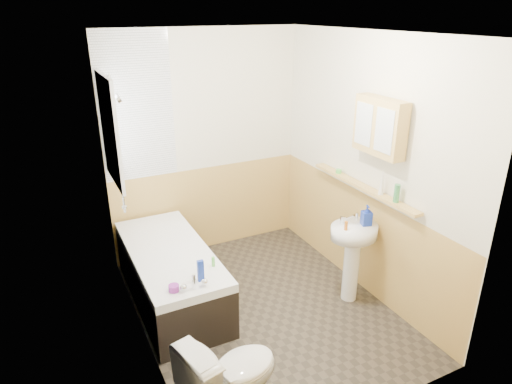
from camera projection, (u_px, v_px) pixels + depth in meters
floor at (263, 308)px, 4.37m from camera, size 2.80×2.80×0.00m
ceiling at (265, 33)px, 3.43m from camera, size 2.80×2.80×0.00m
wall_back at (205, 146)px, 5.07m from camera, size 2.20×0.02×2.50m
wall_front at (372, 264)px, 2.73m from camera, size 2.20×0.02×2.50m
wall_left at (133, 211)px, 3.44m from camera, size 0.02×2.80×2.50m
wall_right at (367, 168)px, 4.36m from camera, size 0.02×2.80×2.50m
wainscot_right at (358, 238)px, 4.63m from camera, size 0.01×2.80×1.00m
wainscot_front at (359, 360)px, 3.03m from camera, size 2.20×0.01×1.00m
wainscot_back at (209, 208)px, 5.33m from camera, size 2.20×0.01×1.00m
tile_cladding_left at (136, 211)px, 3.45m from camera, size 0.01×2.80×2.50m
tile_return_back at (136, 107)px, 4.56m from camera, size 0.75×0.01×1.50m
window at (111, 130)px, 4.09m from camera, size 0.03×0.79×0.99m
bathtub at (171, 274)px, 4.39m from camera, size 0.70×1.63×0.70m
shower_riser at (117, 135)px, 3.96m from camera, size 0.11×0.08×1.26m
toilet at (232, 377)px, 3.09m from camera, size 0.79×0.56×0.70m
sink at (353, 247)px, 4.32m from camera, size 0.46×0.38×0.90m
pine_shelf at (362, 187)px, 4.35m from camera, size 0.10×1.46×0.03m
medicine_cabinet at (380, 127)px, 3.95m from camera, size 0.14×0.55×0.50m
foam_can at (397, 193)px, 3.94m from camera, size 0.05×0.05×0.16m
green_bottle at (382, 182)px, 4.09m from camera, size 0.06×0.06×0.25m
black_jar at (339, 171)px, 4.66m from camera, size 0.07×0.07×0.04m
soap_bottle at (366, 220)px, 4.23m from camera, size 0.14×0.21×0.09m
clear_bottle at (346, 226)px, 4.13m from camera, size 0.03×0.03×0.09m
blue_gel at (201, 271)px, 3.77m from camera, size 0.05×0.03×0.19m
cream_jar at (174, 288)px, 3.66m from camera, size 0.09×0.09×0.05m
orange_bottle at (213, 262)px, 4.00m from camera, size 0.04×0.04×0.09m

